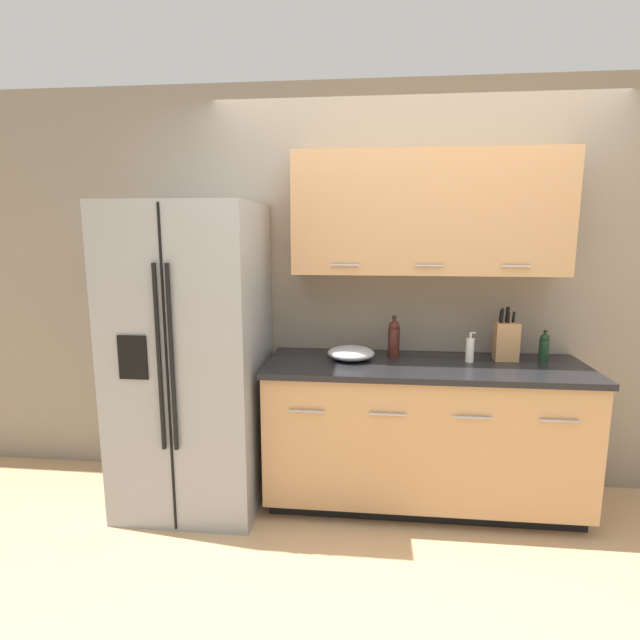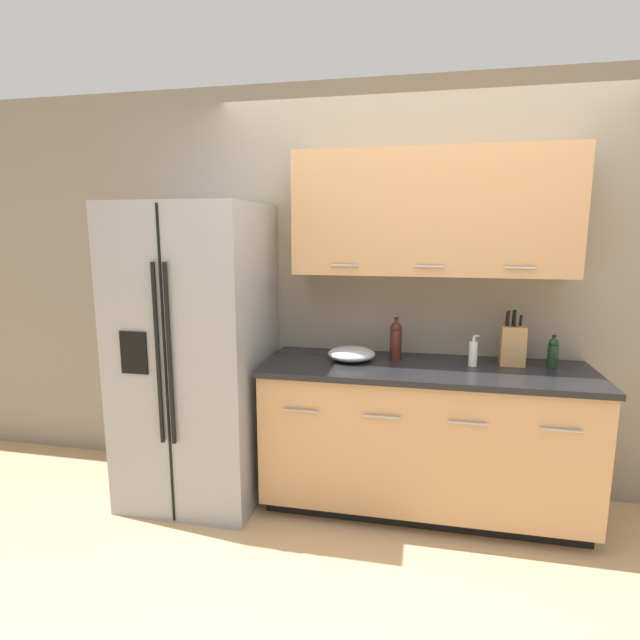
# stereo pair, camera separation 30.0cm
# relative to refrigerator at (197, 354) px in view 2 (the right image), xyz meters

# --- Properties ---
(ground_plane) EXTENTS (14.00, 14.00, 0.00)m
(ground_plane) POSITION_rel_refrigerator_xyz_m (1.32, -0.71, -0.92)
(ground_plane) COLOR tan
(wall_back) EXTENTS (10.00, 0.39, 2.60)m
(wall_back) POSITION_rel_refrigerator_xyz_m (1.34, 0.38, 0.48)
(wall_back) COLOR gray
(wall_back) RESTS_ON ground_plane
(counter_unit) EXTENTS (1.90, 0.64, 0.90)m
(counter_unit) POSITION_rel_refrigerator_xyz_m (1.41, 0.08, -0.46)
(counter_unit) COLOR black
(counter_unit) RESTS_ON ground_plane
(refrigerator) EXTENTS (0.83, 0.80, 1.85)m
(refrigerator) POSITION_rel_refrigerator_xyz_m (0.00, 0.00, 0.00)
(refrigerator) COLOR gray
(refrigerator) RESTS_ON ground_plane
(knife_block) EXTENTS (0.14, 0.10, 0.33)m
(knife_block) POSITION_rel_refrigerator_xyz_m (1.90, 0.20, 0.10)
(knife_block) COLOR #A87A4C
(knife_block) RESTS_ON counter_unit
(wine_bottle) EXTENTS (0.07, 0.07, 0.26)m
(wine_bottle) POSITION_rel_refrigerator_xyz_m (1.22, 0.20, 0.10)
(wine_bottle) COLOR #3D1914
(wine_bottle) RESTS_ON counter_unit
(soap_dispenser) EXTENTS (0.05, 0.05, 0.18)m
(soap_dispenser) POSITION_rel_refrigerator_xyz_m (1.67, 0.13, 0.06)
(soap_dispenser) COLOR silver
(soap_dispenser) RESTS_ON counter_unit
(oil_bottle) EXTENTS (0.06, 0.06, 0.19)m
(oil_bottle) POSITION_rel_refrigerator_xyz_m (2.12, 0.19, 0.07)
(oil_bottle) COLOR black
(oil_bottle) RESTS_ON counter_unit
(mixing_bowl) EXTENTS (0.29, 0.29, 0.08)m
(mixing_bowl) POSITION_rel_refrigerator_xyz_m (0.96, 0.12, 0.02)
(mixing_bowl) COLOR #A3A3A5
(mixing_bowl) RESTS_ON counter_unit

